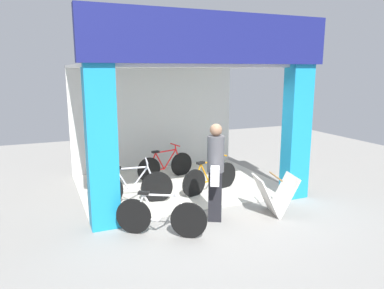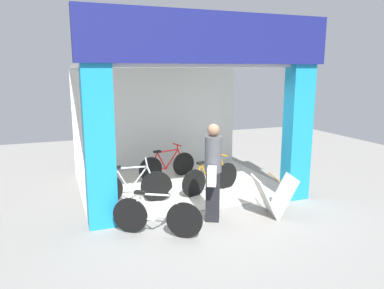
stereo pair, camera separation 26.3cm
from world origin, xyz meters
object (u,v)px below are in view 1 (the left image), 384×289
at_px(bicycle_inside_0, 166,166).
at_px(bicycle_inside_1, 132,187).
at_px(pedestrian_0, 215,172).
at_px(bicycle_parked_0, 160,216).
at_px(sandwich_board_sign, 275,195).
at_px(bicycle_inside_2, 210,178).

distance_m(bicycle_inside_0, bicycle_inside_1, 1.87).
relative_size(bicycle_inside_1, pedestrian_0, 0.92).
bearing_deg(bicycle_inside_1, bicycle_parked_0, -87.19).
bearing_deg(pedestrian_0, bicycle_parked_0, -168.21).
bearing_deg(bicycle_inside_1, sandwich_board_sign, -33.34).
bearing_deg(bicycle_inside_0, sandwich_board_sign, -68.67).
xyz_separation_m(bicycle_inside_0, bicycle_inside_2, (0.58, -1.39, 0.00)).
distance_m(bicycle_inside_0, bicycle_parked_0, 3.25).
xyz_separation_m(bicycle_inside_0, bicycle_parked_0, (-1.13, -3.05, -0.00)).
relative_size(bicycle_inside_1, sandwich_board_sign, 1.90).
xyz_separation_m(bicycle_inside_0, pedestrian_0, (-0.01, -2.81, 0.57)).
distance_m(sandwich_board_sign, pedestrian_0, 1.30).
relative_size(bicycle_inside_2, pedestrian_0, 0.85).
bearing_deg(bicycle_inside_1, bicycle_inside_2, 1.07).
xyz_separation_m(bicycle_inside_2, sandwich_board_sign, (0.59, -1.60, 0.04)).
distance_m(bicycle_inside_1, bicycle_inside_2, 1.79).
distance_m(bicycle_inside_1, sandwich_board_sign, 2.84).
relative_size(bicycle_inside_2, sandwich_board_sign, 1.74).
height_order(bicycle_parked_0, sandwich_board_sign, bicycle_parked_0).
height_order(bicycle_inside_1, sandwich_board_sign, bicycle_inside_1).
height_order(bicycle_inside_2, sandwich_board_sign, bicycle_inside_2).
bearing_deg(sandwich_board_sign, bicycle_inside_0, 111.33).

